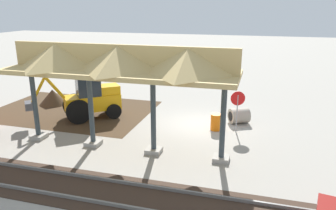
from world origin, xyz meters
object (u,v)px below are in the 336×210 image
backhoe (90,98)px  traffic_barrel (216,122)px  stop_sign (238,103)px  concrete_pipe (239,116)px

backhoe → traffic_barrel: backhoe is taller
stop_sign → traffic_barrel: size_ratio=2.48×
stop_sign → concrete_pipe: size_ratio=1.65×
backhoe → concrete_pipe: bearing=-169.8°
stop_sign → backhoe: (8.60, 0.13, -0.34)m
stop_sign → backhoe: bearing=0.9°
stop_sign → backhoe: 8.61m
concrete_pipe → traffic_barrel: bearing=52.8°
stop_sign → traffic_barrel: (1.09, 0.07, -1.15)m
concrete_pipe → stop_sign: bearing=88.3°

